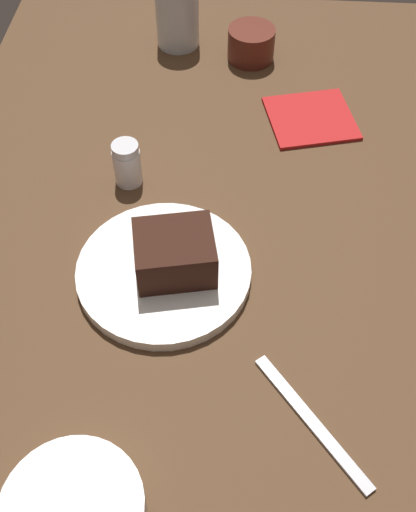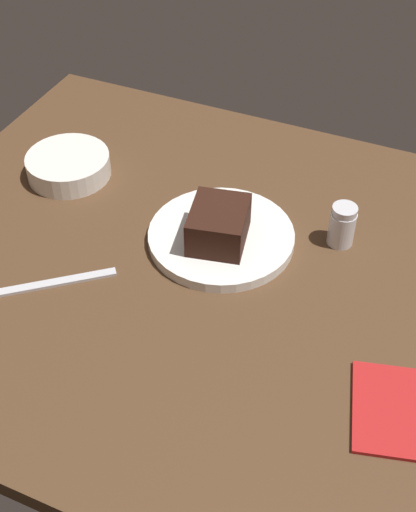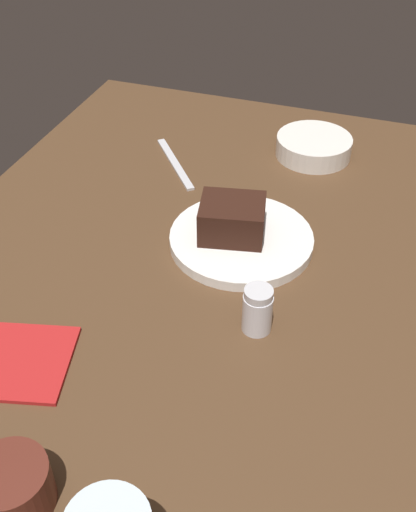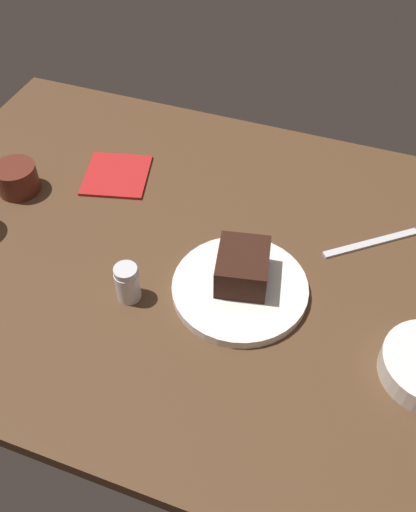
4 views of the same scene
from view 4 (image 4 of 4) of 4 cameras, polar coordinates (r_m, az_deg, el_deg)
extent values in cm
cube|color=#4C331E|center=(101.74, -0.99, -0.24)|extent=(120.00, 84.00, 3.00)
cylinder|color=white|center=(94.30, 3.26, -3.32)|extent=(22.86, 22.86, 1.72)
cube|color=black|center=(92.41, 3.55, -1.10)|extent=(10.21, 11.45, 5.84)
cylinder|color=silver|center=(92.92, -8.15, -2.94)|extent=(4.08, 4.08, 5.78)
cylinder|color=silver|center=(90.27, -8.38, -1.54)|extent=(3.87, 3.87, 1.20)
cylinder|color=#562319|center=(117.33, -18.86, 7.47)|extent=(8.25, 8.25, 5.67)
cube|color=silver|center=(106.17, 16.25, 1.28)|extent=(15.72, 12.96, 0.50)
cube|color=#B21E1E|center=(117.41, -9.27, 8.12)|extent=(15.58, 16.15, 0.60)
camera|label=1|loc=(0.75, 53.19, 26.15)|focal=43.82mm
camera|label=2|loc=(1.39, 1.43, 47.07)|focal=48.28mm
camera|label=3|loc=(0.98, -52.50, 24.08)|focal=42.74mm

